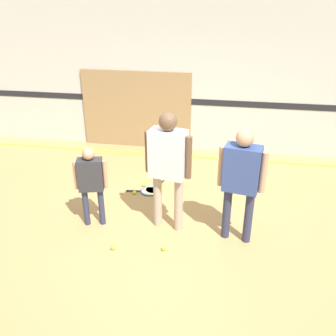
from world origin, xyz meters
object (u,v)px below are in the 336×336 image
object	(u,v)px
person_instructor	(168,160)
tennis_ball_by_spare_racket	(144,185)
racket_second_spare	(154,189)
tennis_ball_near_instructor	(164,248)
person_student_right	(241,175)
racket_spare_on_floor	(149,191)
person_student_left	(91,179)
tennis_ball_stray_left	(113,247)
tennis_ball_stray_right	(134,192)

from	to	relation	value
person_instructor	tennis_ball_by_spare_racket	world-z (taller)	person_instructor
person_instructor	racket_second_spare	size ratio (longest dim) A/B	3.10
racket_second_spare	tennis_ball_by_spare_racket	world-z (taller)	tennis_ball_by_spare_racket
tennis_ball_by_spare_racket	tennis_ball_near_instructor	bearing A→B (deg)	-68.88
person_student_right	racket_spare_on_floor	xyz separation A→B (m)	(-1.45, 1.06, -0.98)
tennis_ball_by_spare_racket	person_student_left	bearing A→B (deg)	-111.08
person_student_left	tennis_ball_near_instructor	world-z (taller)	person_student_left
racket_spare_on_floor	tennis_ball_stray_left	world-z (taller)	tennis_ball_stray_left
person_instructor	tennis_ball_stray_left	world-z (taller)	person_instructor
person_instructor	person_student_left	world-z (taller)	person_instructor
person_student_left	person_student_right	distance (m)	2.04
person_instructor	tennis_ball_by_spare_racket	bearing A→B (deg)	129.86
tennis_ball_stray_left	tennis_ball_stray_right	xyz separation A→B (m)	(-0.07, 1.45, 0.00)
tennis_ball_near_instructor	racket_spare_on_floor	bearing A→B (deg)	109.32
racket_spare_on_floor	racket_second_spare	xyz separation A→B (m)	(0.08, 0.09, 0.00)
tennis_ball_by_spare_racket	tennis_ball_stray_right	distance (m)	0.30
racket_spare_on_floor	person_student_left	bearing A→B (deg)	53.75
person_student_left	tennis_ball_stray_right	xyz separation A→B (m)	(0.36, 0.92, -0.71)
tennis_ball_by_spare_racket	tennis_ball_stray_left	distance (m)	1.73
tennis_ball_stray_right	tennis_ball_near_instructor	bearing A→B (deg)	-61.67
person_instructor	tennis_ball_by_spare_racket	distance (m)	1.62
person_student_left	person_student_right	bearing A→B (deg)	-13.93
person_instructor	racket_spare_on_floor	bearing A→B (deg)	128.58
person_student_left	tennis_ball_by_spare_racket	size ratio (longest dim) A/B	18.30
racket_spare_on_floor	tennis_ball_stray_right	distance (m)	0.25
tennis_ball_by_spare_racket	tennis_ball_stray_left	world-z (taller)	same
person_student_right	tennis_ball_by_spare_racket	size ratio (longest dim) A/B	24.31
racket_spare_on_floor	tennis_ball_near_instructor	world-z (taller)	tennis_ball_near_instructor
racket_second_spare	tennis_ball_by_spare_racket	xyz separation A→B (m)	(-0.19, 0.07, 0.02)
racket_second_spare	tennis_ball_stray_right	xyz separation A→B (m)	(-0.30, -0.20, 0.02)
person_student_right	tennis_ball_stray_left	world-z (taller)	person_student_right
racket_spare_on_floor	tennis_ball_stray_left	distance (m)	1.58
racket_spare_on_floor	person_instructor	bearing A→B (deg)	110.24
person_student_right	tennis_ball_stray_right	world-z (taller)	person_student_right
person_student_left	racket_second_spare	xyz separation A→B (m)	(0.66, 1.13, -0.74)
racket_spare_on_floor	tennis_ball_by_spare_racket	bearing A→B (deg)	-61.67
person_student_right	tennis_ball_near_instructor	world-z (taller)	person_student_right
racket_second_spare	tennis_ball_stray_right	size ratio (longest dim) A/B	8.40
racket_second_spare	tennis_ball_stray_left	bearing A→B (deg)	-168.92
person_student_right	tennis_ball_near_instructor	xyz separation A→B (m)	(-0.93, -0.42, -0.96)
racket_second_spare	tennis_ball_stray_left	distance (m)	1.67
person_student_right	tennis_ball_stray_left	bearing A→B (deg)	28.76
person_student_left	racket_second_spare	size ratio (longest dim) A/B	2.18
person_student_right	tennis_ball_stray_right	distance (m)	2.14
person_student_left	tennis_ball_near_instructor	distance (m)	1.38
tennis_ball_stray_right	tennis_ball_by_spare_racket	bearing A→B (deg)	69.91
racket_spare_on_floor	racket_second_spare	distance (m)	0.12
tennis_ball_by_spare_racket	tennis_ball_stray_right	size ratio (longest dim) A/B	1.00
tennis_ball_stray_left	person_student_left	bearing A→B (deg)	128.90
tennis_ball_near_instructor	tennis_ball_stray_right	size ratio (longest dim) A/B	1.00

